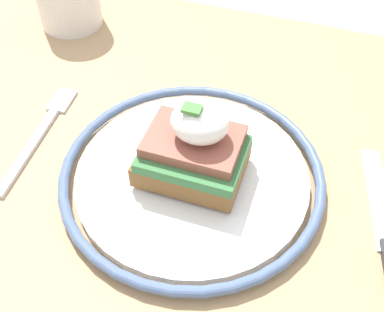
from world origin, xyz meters
name	(u,v)px	position (x,y,z in m)	size (l,w,h in m)	color
dining_table	(152,278)	(0.00, 0.00, 0.59)	(0.83, 0.70, 0.73)	tan
plate	(192,175)	(0.03, 0.04, 0.74)	(0.25, 0.25, 0.02)	white
sandwich	(194,149)	(0.03, 0.04, 0.78)	(0.10, 0.07, 0.08)	brown
fork	(41,132)	(-0.14, 0.05, 0.73)	(0.03, 0.16, 0.00)	silver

